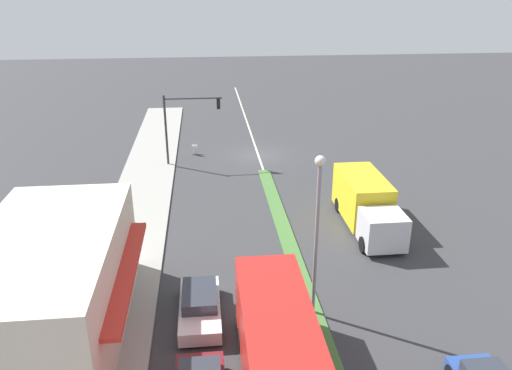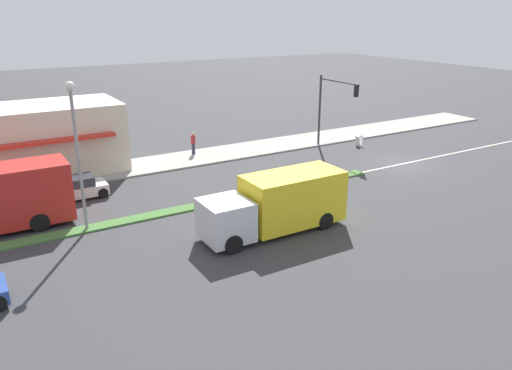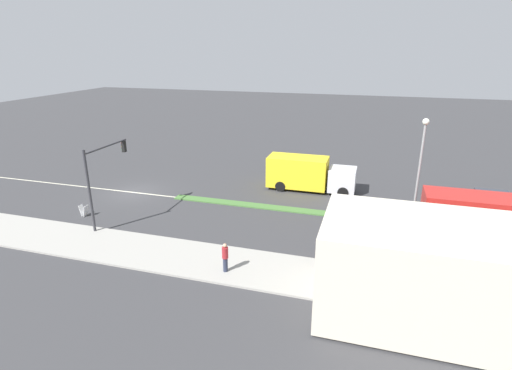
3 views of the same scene
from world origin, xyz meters
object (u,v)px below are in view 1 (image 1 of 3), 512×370
street_lamp (317,218)px  pedestrian (120,207)px  traffic_signal_main (183,118)px  delivery_truck (366,203)px  warning_aframe_sign (195,150)px  van_white (200,306)px

street_lamp → pedestrian: street_lamp is taller
traffic_signal_main → street_lamp: 21.46m
street_lamp → pedestrian: bearing=-46.4°
street_lamp → delivery_truck: size_ratio=0.98×
pedestrian → delivery_truck: 14.96m
warning_aframe_sign → delivery_truck: size_ratio=0.11×
pedestrian → delivery_truck: delivery_truck is taller
street_lamp → van_white: (5.00, -0.26, -4.16)m
traffic_signal_main → delivery_truck: bearing=132.2°
street_lamp → warning_aframe_sign: size_ratio=8.80×
pedestrian → street_lamp: bearing=133.6°
pedestrian → van_white: 11.14m
warning_aframe_sign → delivery_truck: delivery_truck is taller
traffic_signal_main → van_white: size_ratio=1.33×
traffic_signal_main → street_lamp: street_lamp is taller
street_lamp → van_white: size_ratio=1.75×
traffic_signal_main → delivery_truck: traffic_signal_main is taller
street_lamp → delivery_truck: street_lamp is taller
traffic_signal_main → street_lamp: (-6.12, 20.55, 0.88)m
warning_aframe_sign → van_white: bearing=91.1°
delivery_truck → van_white: size_ratio=1.78×
street_lamp → delivery_truck: bearing=-121.1°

